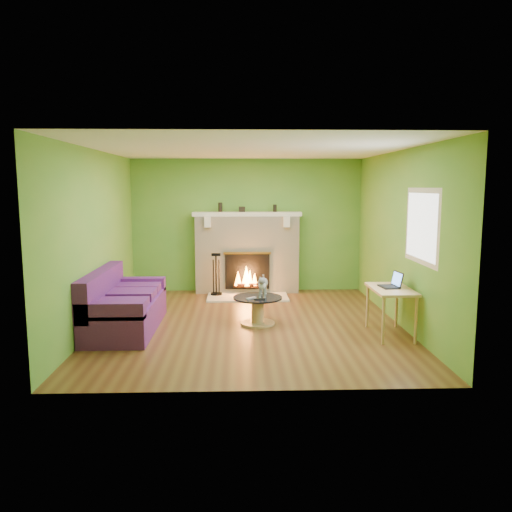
{
  "coord_description": "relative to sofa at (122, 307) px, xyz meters",
  "views": [
    {
      "loc": [
        -0.15,
        -7.34,
        2.07
      ],
      "look_at": [
        0.11,
        0.4,
        0.98
      ],
      "focal_mm": 35.0,
      "sensor_mm": 36.0,
      "label": 1
    }
  ],
  "objects": [
    {
      "name": "remote_black",
      "position": [
        2.0,
        0.03,
        0.09
      ],
      "size": [
        0.17,
        0.07,
        0.02
      ],
      "primitive_type": "cube",
      "rotation": [
        0.0,
        0.0,
        0.21
      ],
      "color": "black",
      "rests_on": "coffee_table"
    },
    {
      "name": "sofa",
      "position": [
        0.0,
        0.0,
        0.0
      ],
      "size": [
        0.89,
        1.94,
        0.87
      ],
      "color": "#4F1A63",
      "rests_on": "floor"
    },
    {
      "name": "mantel_vase_left",
      "position": [
        1.34,
        2.54,
        1.33
      ],
      "size": [
        0.08,
        0.08,
        0.18
      ],
      "primitive_type": "cylinder",
      "color": "black",
      "rests_on": "mantel"
    },
    {
      "name": "hearth",
      "position": [
        1.86,
        2.01,
        -0.32
      ],
      "size": [
        1.5,
        0.75,
        0.03
      ],
      "primitive_type": "cube",
      "color": "beige",
      "rests_on": "floor"
    },
    {
      "name": "cat",
      "position": [
        2.06,
        0.26,
        0.25
      ],
      "size": [
        0.26,
        0.55,
        0.33
      ],
      "primitive_type": null,
      "rotation": [
        0.0,
        0.0,
        -0.11
      ],
      "color": "slate",
      "rests_on": "coffee_table"
    },
    {
      "name": "window_frame",
      "position": [
        4.1,
        -0.69,
        1.21
      ],
      "size": [
        0.0,
        1.2,
        1.2
      ],
      "primitive_type": "plane",
      "rotation": [
        1.57,
        0.0,
        -1.57
      ],
      "color": "silver",
      "rests_on": "wall_right"
    },
    {
      "name": "coffee_table",
      "position": [
        1.98,
        0.21,
        -0.1
      ],
      "size": [
        0.74,
        0.74,
        0.42
      ],
      "color": "tan",
      "rests_on": "floor"
    },
    {
      "name": "wall_left",
      "position": [
        -0.39,
        0.21,
        0.96
      ],
      "size": [
        0.0,
        5.0,
        5.0
      ],
      "primitive_type": "plane",
      "rotation": [
        1.57,
        0.0,
        1.57
      ],
      "color": "#4D9430",
      "rests_on": "floor"
    },
    {
      "name": "wall_right",
      "position": [
        4.11,
        0.21,
        0.96
      ],
      "size": [
        0.0,
        5.0,
        5.0
      ],
      "primitive_type": "plane",
      "rotation": [
        1.57,
        0.0,
        -1.57
      ],
      "color": "#4D9430",
      "rests_on": "floor"
    },
    {
      "name": "remote_silver",
      "position": [
        1.88,
        0.09,
        0.09
      ],
      "size": [
        0.16,
        0.14,
        0.02
      ],
      "primitive_type": "cube",
      "rotation": [
        0.0,
        0.0,
        0.67
      ],
      "color": "#969699",
      "rests_on": "coffee_table"
    },
    {
      "name": "ceiling",
      "position": [
        1.86,
        0.21,
        2.26
      ],
      "size": [
        5.0,
        5.0,
        0.0
      ],
      "primitive_type": "plane",
      "rotation": [
        3.14,
        0.0,
        0.0
      ],
      "color": "white",
      "rests_on": "wall_back"
    },
    {
      "name": "fire_tools",
      "position": [
        1.27,
        2.16,
        0.09
      ],
      "size": [
        0.21,
        0.21,
        0.8
      ],
      "primitive_type": null,
      "color": "black",
      "rests_on": "hearth"
    },
    {
      "name": "wall_back",
      "position": [
        1.86,
        2.71,
        0.96
      ],
      "size": [
        5.0,
        0.0,
        5.0
      ],
      "primitive_type": "plane",
      "rotation": [
        1.57,
        0.0,
        0.0
      ],
      "color": "#4D9430",
      "rests_on": "floor"
    },
    {
      "name": "mantel_box",
      "position": [
        1.76,
        2.54,
        1.29
      ],
      "size": [
        0.12,
        0.08,
        0.1
      ],
      "primitive_type": "cube",
      "color": "black",
      "rests_on": "mantel"
    },
    {
      "name": "floor",
      "position": [
        1.86,
        0.21,
        -0.34
      ],
      "size": [
        5.0,
        5.0,
        0.0
      ],
      "primitive_type": "plane",
      "color": "#583119",
      "rests_on": "ground"
    },
    {
      "name": "desk",
      "position": [
        3.81,
        -0.42,
        0.25
      ],
      "size": [
        0.53,
        0.91,
        0.67
      ],
      "color": "tan",
      "rests_on": "floor"
    },
    {
      "name": "fireplace",
      "position": [
        1.86,
        2.53,
        0.44
      ],
      "size": [
        2.1,
        0.46,
        1.58
      ],
      "color": "beige",
      "rests_on": "floor"
    },
    {
      "name": "laptop",
      "position": [
        3.79,
        -0.37,
        0.45
      ],
      "size": [
        0.3,
        0.33,
        0.22
      ],
      "primitive_type": null,
      "rotation": [
        0.0,
        0.0,
        0.13
      ],
      "color": "black",
      "rests_on": "desk"
    },
    {
      "name": "mantel_vase_right",
      "position": [
        2.4,
        2.54,
        1.31
      ],
      "size": [
        0.07,
        0.07,
        0.14
      ],
      "primitive_type": "cylinder",
      "color": "black",
      "rests_on": "mantel"
    },
    {
      "name": "wall_front",
      "position": [
        1.86,
        -2.29,
        0.96
      ],
      "size": [
        5.0,
        0.0,
        5.0
      ],
      "primitive_type": "plane",
      "rotation": [
        -1.57,
        0.0,
        0.0
      ],
      "color": "#4D9430",
      "rests_on": "floor"
    },
    {
      "name": "mantel",
      "position": [
        1.86,
        2.51,
        1.2
      ],
      "size": [
        2.1,
        0.28,
        0.08
      ],
      "primitive_type": "cube",
      "color": "silver",
      "rests_on": "fireplace"
    },
    {
      "name": "window_pane",
      "position": [
        4.09,
        -0.69,
        1.21
      ],
      "size": [
        0.0,
        1.06,
        1.06
      ],
      "primitive_type": "plane",
      "rotation": [
        1.57,
        0.0,
        -1.57
      ],
      "color": "white",
      "rests_on": "wall_right"
    }
  ]
}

